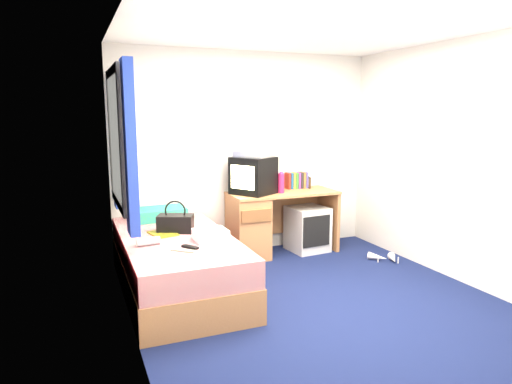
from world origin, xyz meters
name	(u,v)px	position (x,y,z in m)	size (l,w,h in m)	color
ground	(314,300)	(0.00, 0.00, 0.00)	(3.40, 3.40, 0.00)	#0C1438
room_shell	(318,140)	(0.00, 0.00, 1.45)	(3.40, 3.40, 3.40)	white
bed	(177,264)	(-1.10, 0.70, 0.27)	(1.01, 2.00, 0.54)	#B47B4B
pillow	(159,214)	(-1.12, 1.45, 0.60)	(0.56, 0.35, 0.12)	#1A75A9
desk	(261,222)	(0.08, 1.44, 0.41)	(1.30, 0.55, 0.75)	#B47B4B
storage_cube	(307,229)	(0.68, 1.38, 0.27)	(0.44, 0.44, 0.54)	silver
crt_tv	(253,175)	(-0.02, 1.44, 0.97)	(0.57, 0.58, 0.43)	black
vcr	(253,154)	(-0.02, 1.44, 1.22)	(0.39, 0.28, 0.07)	silver
book_row	(296,180)	(0.63, 1.60, 0.85)	(0.27, 0.13, 0.20)	maroon
picture_frame	(309,183)	(0.78, 1.55, 0.82)	(0.02, 0.12, 0.14)	black
pink_water_bottle	(281,184)	(0.30, 1.36, 0.86)	(0.07, 0.07, 0.23)	#DB1E55
aerosol_can	(274,185)	(0.25, 1.44, 0.83)	(0.05, 0.05, 0.17)	silver
handbag	(176,223)	(-1.07, 0.85, 0.63)	(0.38, 0.31, 0.31)	black
towel	(211,235)	(-0.84, 0.44, 0.59)	(0.29, 0.24, 0.10)	white
magazine	(163,234)	(-1.20, 0.80, 0.55)	(0.21, 0.28, 0.01)	yellow
water_bottle	(148,241)	(-1.39, 0.48, 0.58)	(0.07, 0.07, 0.20)	#B4BFC6
colour_swatch_fan	(184,250)	(-1.15, 0.20, 0.55)	(0.22, 0.06, 0.01)	gold
remote_control	(190,247)	(-1.08, 0.26, 0.55)	(0.05, 0.16, 0.02)	black
window_assembly	(120,142)	(-1.55, 0.90, 1.42)	(0.11, 1.42, 1.40)	silver
white_heels	(385,258)	(1.30, 0.66, 0.04)	(0.32, 0.35, 0.09)	silver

